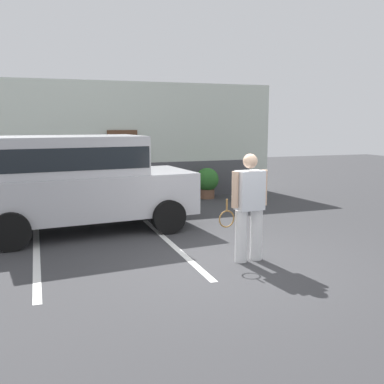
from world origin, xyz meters
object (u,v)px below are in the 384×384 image
tennis_player_man (249,206)px  potted_plant_secondary (244,186)px  potted_plant_by_porch (207,181)px  parked_suv (79,179)px

tennis_player_man → potted_plant_secondary: 6.14m
potted_plant_by_porch → potted_plant_secondary: (1.01, -0.55, -0.11)m
potted_plant_secondary → potted_plant_by_porch: bearing=151.5°
parked_suv → tennis_player_man: 3.94m
potted_plant_by_porch → potted_plant_secondary: 1.15m
parked_suv → potted_plant_by_porch: parked_suv is taller
potted_plant_by_porch → parked_suv: bearing=-143.6°
parked_suv → tennis_player_man: bearing=-56.0°
potted_plant_by_porch → potted_plant_secondary: bearing=-28.5°
potted_plant_secondary → tennis_player_man: bearing=-115.4°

